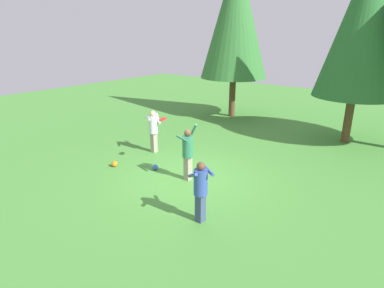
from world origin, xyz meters
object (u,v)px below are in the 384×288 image
at_px(person_thrower, 188,150).
at_px(person_catcher, 153,128).
at_px(ball_blue, 155,167).
at_px(ball_orange, 114,164).
at_px(person_bystander, 201,187).
at_px(tree_right, 364,23).
at_px(frisbee, 163,119).
at_px(tree_left, 235,16).

height_order(person_thrower, person_catcher, person_thrower).
distance_m(person_thrower, person_catcher, 2.86).
bearing_deg(ball_blue, ball_orange, -152.73).
height_order(person_catcher, ball_blue, person_catcher).
xyz_separation_m(person_thrower, person_bystander, (1.76, -1.67, -0.06)).
height_order(ball_blue, tree_right, tree_right).
relative_size(person_bystander, frisbee, 4.45).
height_order(person_bystander, frisbee, frisbee).
height_order(person_thrower, frisbee, person_thrower).
distance_m(person_catcher, ball_orange, 2.12).
xyz_separation_m(person_bystander, tree_left, (-5.10, 9.64, 4.31)).
bearing_deg(person_catcher, ball_blue, -12.07).
height_order(ball_orange, tree_left, tree_left).
relative_size(person_thrower, tree_left, 0.22).
height_order(ball_blue, ball_orange, ball_orange).
height_order(person_catcher, tree_right, tree_right).
height_order(person_bystander, tree_left, tree_left).
bearing_deg(ball_orange, frisbee, 40.08).
relative_size(tree_left, tree_right, 1.09).
bearing_deg(frisbee, ball_orange, -139.92).
distance_m(person_bystander, tree_right, 9.69).
height_order(person_bystander, ball_blue, person_bystander).
relative_size(person_catcher, person_bystander, 1.05).
bearing_deg(tree_right, ball_orange, -125.15).
height_order(ball_orange, tree_right, tree_right).
bearing_deg(person_bystander, person_catcher, 0.17).
relative_size(person_thrower, ball_blue, 9.55).
xyz_separation_m(person_catcher, tree_left, (-0.70, 6.85, 4.26)).
bearing_deg(person_catcher, tree_right, 79.33).
xyz_separation_m(frisbee, tree_left, (-1.99, 7.65, 3.53)).
distance_m(person_catcher, ball_blue, 1.99).
distance_m(person_catcher, frisbee, 1.68).
bearing_deg(ball_blue, frisbee, 89.36).
relative_size(person_bystander, ball_orange, 7.63).
relative_size(frisbee, tree_right, 0.05).
bearing_deg(person_catcher, person_thrower, 8.92).
bearing_deg(tree_left, ball_orange, -85.70).
height_order(person_bystander, tree_right, tree_right).
distance_m(frisbee, ball_orange, 2.37).
height_order(person_thrower, person_bystander, person_thrower).
bearing_deg(ball_blue, tree_right, 59.57).
bearing_deg(tree_left, person_catcher, -84.12).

